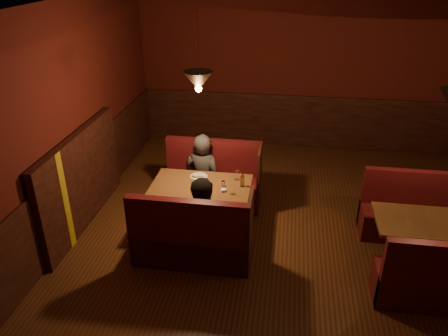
# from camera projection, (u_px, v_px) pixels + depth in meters

# --- Properties ---
(room) EXTENTS (6.02, 7.02, 2.92)m
(room) POSITION_uv_depth(u_px,v_px,m) (282.00, 180.00, 4.96)
(room) COLOR #49270F
(room) RESTS_ON ground
(main_table) EXTENTS (1.28, 0.78, 0.89)m
(main_table) POSITION_uv_depth(u_px,v_px,m) (202.00, 195.00, 5.70)
(main_table) COLOR #52351B
(main_table) RESTS_ON ground
(main_bench_far) EXTENTS (1.41, 0.50, 0.96)m
(main_bench_far) POSITION_uv_depth(u_px,v_px,m) (213.00, 184.00, 6.44)
(main_bench_far) COLOR #430E15
(main_bench_far) RESTS_ON ground
(main_bench_near) EXTENTS (1.41, 0.50, 0.96)m
(main_bench_near) POSITION_uv_depth(u_px,v_px,m) (192.00, 242.00, 5.15)
(main_bench_near) COLOR #430E15
(main_bench_near) RESTS_ON ground
(second_table) EXTENTS (1.11, 0.71, 0.63)m
(second_table) POSITION_uv_depth(u_px,v_px,m) (423.00, 233.00, 5.05)
(second_table) COLOR #52351B
(second_table) RESTS_ON ground
(second_bench_far) EXTENTS (1.23, 0.46, 0.88)m
(second_bench_far) POSITION_uv_depth(u_px,v_px,m) (410.00, 216.00, 5.72)
(second_bench_far) COLOR #430E15
(second_bench_far) RESTS_ON ground
(second_bench_near) EXTENTS (1.23, 0.46, 0.88)m
(second_bench_near) POSITION_uv_depth(u_px,v_px,m) (438.00, 285.00, 4.54)
(second_bench_near) COLOR #430E15
(second_bench_near) RESTS_ON ground
(diner_a) EXTENTS (0.59, 0.45, 1.47)m
(diner_a) POSITION_uv_depth(u_px,v_px,m) (203.00, 159.00, 6.20)
(diner_a) COLOR #383838
(diner_a) RESTS_ON ground
(diner_b) EXTENTS (0.84, 0.77, 1.41)m
(diner_b) POSITION_uv_depth(u_px,v_px,m) (205.00, 207.00, 5.10)
(diner_b) COLOR black
(diner_b) RESTS_ON ground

